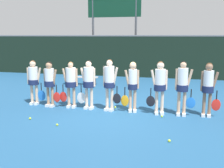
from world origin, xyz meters
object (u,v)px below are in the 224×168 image
Objects in this scene: bench_courtside at (81,78)px; tennis_ball_2 at (162,116)px; player_0 at (34,79)px; tennis_ball_0 at (169,141)px; tennis_ball_7 at (30,118)px; tennis_ball_3 at (41,93)px; tennis_ball_8 at (57,125)px; tennis_ball_1 at (115,107)px; player_1 at (50,80)px; player_6 at (160,83)px; player_7 at (183,84)px; player_4 at (110,80)px; tennis_ball_4 at (204,103)px; player_2 at (71,81)px; player_5 at (133,83)px; scoreboard at (114,13)px; player_3 at (89,80)px; player_8 at (208,85)px.

tennis_ball_2 is at bearing -53.30° from bench_courtside.
tennis_ball_0 is at bearing -34.61° from player_0.
tennis_ball_0 is at bearing -10.06° from tennis_ball_7.
bench_courtside reaches higher than tennis_ball_3.
tennis_ball_8 is (1.86, -2.00, -0.95)m from player_0.
tennis_ball_8 is at bearing -118.68° from tennis_ball_1.
tennis_ball_7 is at bearing -140.49° from tennis_ball_1.
player_1 is 2.41m from tennis_ball_3.
player_7 is at bearing -7.81° from player_6.
player_4 reaches higher than player_7.
player_4 is 3.78m from tennis_ball_4.
tennis_ball_3 is (-5.64, 4.04, -0.00)m from tennis_ball_0.
player_4 is 1.67m from player_6.
player_2 is 0.93× the size of player_4.
player_0 is at bearing -100.71° from bench_courtside.
bench_courtside is 28.16× the size of tennis_ball_2.
tennis_ball_3 is at bearing 146.69° from player_5.
tennis_ball_8 is (-4.31, -3.54, -0.00)m from tennis_ball_4.
player_0 is at bearing 174.14° from tennis_ball_2.
scoreboard reaches higher than tennis_ball_4.
player_0 is 1.50m from player_2.
player_5 is at bearing -72.71° from scoreboard.
tennis_ball_7 is (-1.38, -1.58, -0.98)m from player_3.
player_5 is (3.71, -0.08, 0.02)m from player_0.
player_4 is 2.38m from tennis_ball_8.
player_2 is 0.97× the size of player_5.
player_4 is (1.44, -0.07, 0.08)m from player_2.
player_2 is 1.84m from tennis_ball_1.
scoreboard is at bearing 88.07° from player_2.
player_3 reaches higher than tennis_ball_4.
player_8 is 1.75m from tennis_ball_2.
scoreboard is 2.96× the size of player_6.
tennis_ball_4 is 1.04× the size of tennis_ball_7.
scoreboard is 2.92× the size of player_4.
tennis_ball_2 is at bearing 27.89° from tennis_ball_8.
bench_courtside is at bearing 116.72° from player_5.
tennis_ball_4 is (1.56, 1.68, -1.01)m from player_6.
tennis_ball_0 is at bearing -110.23° from player_8.
player_3 is at bearing -157.84° from tennis_ball_4.
scoreboard reaches higher than player_1.
player_7 reaches higher than player_3.
player_6 is 1.50m from player_8.
tennis_ball_4 reaches higher than tennis_ball_8.
player_4 is at bearing 179.28° from player_7.
tennis_ball_7 is 1.07× the size of tennis_ball_8.
tennis_ball_8 is (0.36, -1.93, -0.94)m from player_2.
bench_courtside is 1.11× the size of player_1.
tennis_ball_0 is at bearing -98.90° from player_7.
tennis_ball_4 is at bearing 28.57° from player_3.
player_2 is 22.84× the size of tennis_ball_4.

